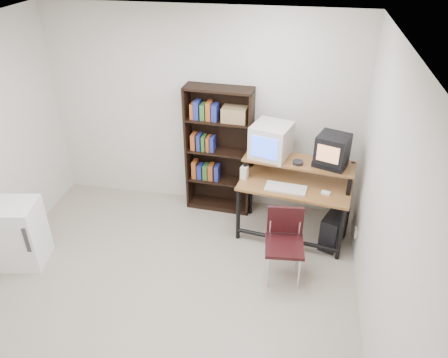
% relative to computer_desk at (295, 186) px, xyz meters
% --- Properties ---
extents(floor, '(4.00, 4.00, 0.01)m').
position_rel_computer_desk_xyz_m(floor, '(-1.25, -1.40, -0.70)').
color(floor, '#A09485').
rests_on(floor, ground).
extents(ceiling, '(4.00, 4.00, 0.01)m').
position_rel_computer_desk_xyz_m(ceiling, '(-1.25, -1.40, 1.90)').
color(ceiling, white).
rests_on(ceiling, back_wall).
extents(back_wall, '(4.00, 0.01, 2.60)m').
position_rel_computer_desk_xyz_m(back_wall, '(-1.25, 0.60, 0.60)').
color(back_wall, beige).
rests_on(back_wall, floor).
extents(right_wall, '(0.01, 4.00, 2.60)m').
position_rel_computer_desk_xyz_m(right_wall, '(0.75, -1.40, 0.60)').
color(right_wall, beige).
rests_on(right_wall, floor).
extents(computer_desk, '(1.37, 0.82, 0.98)m').
position_rel_computer_desk_xyz_m(computer_desk, '(0.00, 0.00, 0.00)').
color(computer_desk, brown).
rests_on(computer_desk, floor).
extents(crt_monitor, '(0.53, 0.53, 0.40)m').
position_rel_computer_desk_xyz_m(crt_monitor, '(-0.33, 0.19, 0.47)').
color(crt_monitor, beige).
rests_on(crt_monitor, computer_desk).
extents(vcr, '(0.43, 0.36, 0.08)m').
position_rel_computer_desk_xyz_m(vcr, '(0.37, 0.05, 0.31)').
color(vcr, black).
rests_on(vcr, computer_desk).
extents(crt_tv, '(0.42, 0.42, 0.31)m').
position_rel_computer_desk_xyz_m(crt_tv, '(0.37, 0.04, 0.51)').
color(crt_tv, black).
rests_on(crt_tv, vcr).
extents(cd_spindle, '(0.14, 0.14, 0.05)m').
position_rel_computer_desk_xyz_m(cd_spindle, '(0.00, 0.02, 0.30)').
color(cd_spindle, '#26262B').
rests_on(cd_spindle, computer_desk).
extents(keyboard, '(0.49, 0.26, 0.03)m').
position_rel_computer_desk_xyz_m(keyboard, '(-0.11, -0.15, 0.04)').
color(keyboard, beige).
rests_on(keyboard, computer_desk).
extents(mousepad, '(0.25, 0.22, 0.01)m').
position_rel_computer_desk_xyz_m(mousepad, '(0.34, -0.16, 0.03)').
color(mousepad, black).
rests_on(mousepad, computer_desk).
extents(mouse, '(0.11, 0.09, 0.03)m').
position_rel_computer_desk_xyz_m(mouse, '(0.35, -0.17, 0.04)').
color(mouse, white).
rests_on(mouse, mousepad).
extents(desk_speaker, '(0.10, 0.09, 0.17)m').
position_rel_computer_desk_xyz_m(desk_speaker, '(-0.61, 0.00, 0.11)').
color(desk_speaker, beige).
rests_on(desk_speaker, computer_desk).
extents(pc_tower, '(0.35, 0.49, 0.42)m').
position_rel_computer_desk_xyz_m(pc_tower, '(0.50, -0.11, -0.49)').
color(pc_tower, black).
rests_on(pc_tower, floor).
extents(school_chair, '(0.44, 0.44, 0.81)m').
position_rel_computer_desk_xyz_m(school_chair, '(-0.06, -0.75, -0.20)').
color(school_chair, black).
rests_on(school_chair, floor).
extents(bookshelf, '(0.86, 0.33, 1.70)m').
position_rel_computer_desk_xyz_m(bookshelf, '(-1.00, 0.45, 0.18)').
color(bookshelf, black).
rests_on(bookshelf, floor).
extents(mini_fridge, '(0.53, 0.53, 0.77)m').
position_rel_computer_desk_xyz_m(mini_fridge, '(-2.97, -1.08, -0.31)').
color(mini_fridge, white).
rests_on(mini_fridge, floor).
extents(wall_outlet, '(0.02, 0.08, 0.12)m').
position_rel_computer_desk_xyz_m(wall_outlet, '(0.73, -0.25, -0.40)').
color(wall_outlet, beige).
rests_on(wall_outlet, right_wall).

